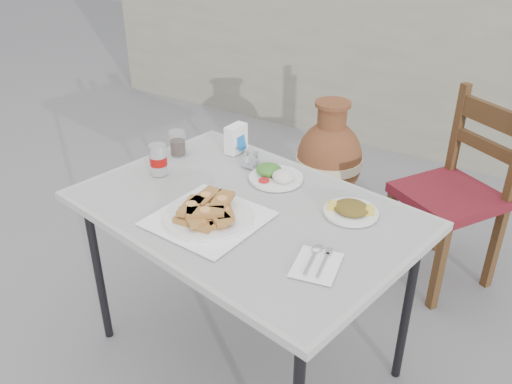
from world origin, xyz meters
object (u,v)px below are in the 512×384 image
Objects in this scene: soda_can at (158,159)px; terracotta_urn at (329,161)px; cafe_table at (245,218)px; pide_plate at (208,211)px; chair at (456,191)px; salad_rice_plate at (276,175)px; napkin_holder at (236,139)px; condiment_caddy at (253,161)px; cola_glass at (178,144)px; salad_chopped_plate at (351,209)px.

soda_can reaches higher than terracotta_urn.
pide_plate reaches higher than cafe_table.
salad_rice_plate is at bearing -94.83° from chair.
napkin_holder is 0.16m from condiment_caddy.
cola_glass is (-0.48, 0.20, 0.10)m from cafe_table.
condiment_caddy reaches higher than salad_chopped_plate.
soda_can reaches higher than pide_plate.
pide_plate is 1.30m from chair.
pide_plate is at bearing -23.68° from soda_can.
cafe_table is at bearing -154.67° from salad_chopped_plate.
pide_plate is (-0.05, -0.14, 0.08)m from cafe_table.
cola_glass reaches higher than cafe_table.
pide_plate is 0.40× the size of chair.
soda_can is 1.41× the size of condiment_caddy.
cola_glass is at bearing -101.36° from terracotta_urn.
condiment_caddy is at bearing 118.23° from cafe_table.
cafe_table is 1.33m from terracotta_urn.
pide_plate reaches higher than condiment_caddy.
napkin_holder is (-0.29, 0.36, 0.11)m from cafe_table.
salad_chopped_plate is 0.28× the size of terracotta_urn.
napkin_holder is at bearing 128.99° from cafe_table.
salad_rice_plate is (-0.01, 0.23, 0.07)m from cafe_table.
soda_can is at bearing 177.14° from cafe_table.
pide_plate is at bearing -81.25° from terracotta_urn.
cafe_table is at bearing -47.97° from napkin_holder.
napkin_holder reaches higher than condiment_caddy.
salad_chopped_plate is 2.20× the size of condiment_caddy.
cola_glass is at bearing 141.25° from pide_plate.
cola_glass reaches higher than salad_rice_plate.
chair reaches higher than cola_glass.
salad_chopped_plate is 0.77m from soda_can.
salad_chopped_plate is 0.66m from napkin_holder.
cola_glass reaches higher than pide_plate.
condiment_caddy is (-0.49, 0.12, 0.01)m from salad_chopped_plate.
salad_chopped_plate is 1.32m from terracotta_urn.
pide_plate is at bearing -86.76° from chair.
chair is 1.36× the size of terracotta_urn.
pide_plate is 0.49m from salad_chopped_plate.
salad_rice_plate is 0.47m from cola_glass.
condiment_caddy is at bearing 43.34° from soda_can.
cafe_table is at bearing -87.50° from chair.
salad_chopped_plate is (0.35, -0.07, -0.00)m from salad_rice_plate.
terracotta_urn is at bearing 118.92° from salad_chopped_plate.
salad_chopped_plate is at bearing -61.08° from terracotta_urn.
cafe_table is 6.20× the size of salad_rice_plate.
condiment_caddy reaches higher than terracotta_urn.
terracotta_urn is (-0.27, 1.26, -0.36)m from cafe_table.
cola_glass is at bearing -166.92° from condiment_caddy.
chair reaches higher than cafe_table.
pide_plate is 0.40m from soda_can.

